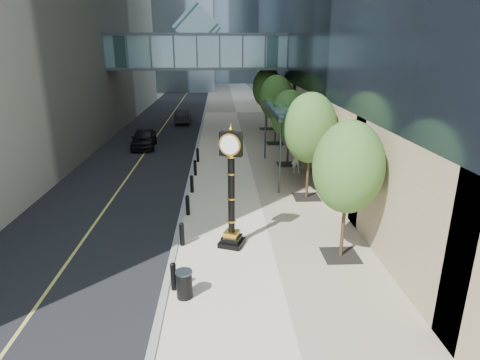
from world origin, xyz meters
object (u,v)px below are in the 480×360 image
object	(u,v)px
car_near	(144,138)
pedestrian	(296,159)
trash_bin	(184,285)
car_far	(183,116)
street_clock	(231,196)

from	to	relation	value
car_near	pedestrian	bearing A→B (deg)	-38.87
trash_bin	car_near	bearing A→B (deg)	103.33
trash_bin	pedestrian	xyz separation A→B (m)	(6.15, 13.51, 0.49)
pedestrian	car_far	size ratio (longest dim) A/B	0.43
street_clock	car_near	size ratio (longest dim) A/B	1.09
trash_bin	pedestrian	bearing A→B (deg)	65.52
car_near	car_far	size ratio (longest dim) A/B	1.04
car_near	trash_bin	bearing A→B (deg)	-80.75
car_far	trash_bin	bearing A→B (deg)	93.89
street_clock	trash_bin	size ratio (longest dim) A/B	5.52
street_clock	car_near	distance (m)	18.99
car_near	car_far	xyz separation A→B (m)	(2.26, 11.21, -0.05)
car_near	car_far	bearing A→B (deg)	74.49
pedestrian	car_near	xyz separation A→B (m)	(-11.20, 7.78, -0.21)
pedestrian	trash_bin	bearing A→B (deg)	55.32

